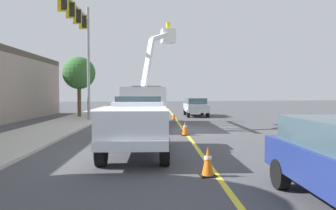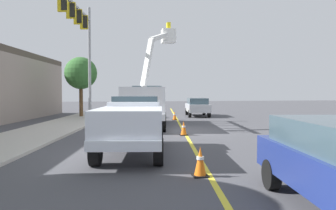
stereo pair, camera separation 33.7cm
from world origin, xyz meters
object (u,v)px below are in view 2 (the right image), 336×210
Objects in this scene: utility_bucket_truck at (146,102)px; traffic_cone_mid_front at (184,128)px; traffic_cone_leading at (200,162)px; service_pickup_truck at (133,123)px; traffic_cone_mid_rear at (175,116)px; traffic_signal_mast at (82,35)px; passing_minivan at (197,106)px.

traffic_cone_mid_front is at bearing -163.43° from utility_bucket_truck.
traffic_cone_leading is at bearing 170.06° from traffic_cone_mid_front.
service_pickup_truck is 8.16× the size of traffic_cone_mid_rear.
service_pickup_truck is at bearing -166.18° from traffic_signal_mast.
utility_bucket_truck is at bearing -9.19° from service_pickup_truck.
passing_minivan is 7.01× the size of traffic_cone_mid_rear.
traffic_cone_mid_rear is (-3.77, 2.92, -0.62)m from passing_minivan.
passing_minivan reaches higher than traffic_cone_leading.
service_pickup_truck is 13.83m from traffic_cone_mid_rear.
traffic_cone_mid_front reaches higher than traffic_cone_mid_rear.
traffic_cone_mid_rear is (13.15, -4.21, -0.77)m from service_pickup_truck.
traffic_cone_leading is (-3.32, -1.56, -0.73)m from service_pickup_truck.
traffic_cone_leading is at bearing -154.82° from service_pickup_truck.
traffic_cone_mid_front is 10.68m from traffic_signal_mast.
utility_bucket_truck is at bearing 143.91° from passing_minivan.
passing_minivan is (16.93, -7.14, -0.15)m from service_pickup_truck.
traffic_cone_mid_rear is 0.08× the size of traffic_signal_mast.
service_pickup_truck is 7.42× the size of traffic_cone_leading.
passing_minivan is 12.56m from traffic_signal_mast.
passing_minivan is 6.86× the size of traffic_cone_mid_front.
traffic_cone_mid_front is (-4.79, -1.43, -1.25)m from utility_bucket_truck.
service_pickup_truck is 12.68m from traffic_signal_mast.
utility_bucket_truck is 11.56× the size of traffic_cone_mid_front.
service_pickup_truck is at bearing 170.81° from utility_bucket_truck.
passing_minivan is 13.25m from traffic_cone_mid_front.
traffic_cone_leading is 7.82m from traffic_cone_mid_front.
traffic_cone_mid_rear is at bearing -17.75° from service_pickup_truck.
service_pickup_truck reaches higher than traffic_cone_mid_front.
traffic_cone_mid_front is (4.38, -2.91, -0.76)m from service_pickup_truck.
utility_bucket_truck is at bearing 145.59° from traffic_cone_mid_rear.
service_pickup_truck reaches higher than passing_minivan.
traffic_cone_mid_front is 1.02× the size of traffic_cone_mid_rear.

